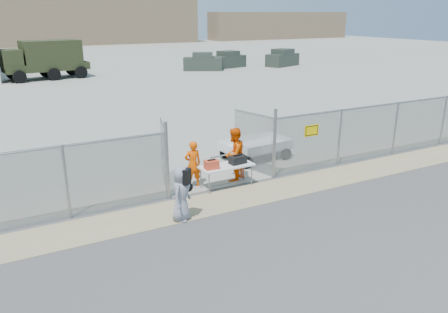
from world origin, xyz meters
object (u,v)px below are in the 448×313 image
folding_table (226,176)px  security_worker_left (193,164)px  utility_trailer (256,149)px  security_worker_right (234,154)px  visitor (181,194)px

folding_table → security_worker_left: 1.20m
folding_table → security_worker_left: size_ratio=1.15×
security_worker_left → utility_trailer: size_ratio=0.46×
security_worker_left → security_worker_right: bearing=-179.8°
security_worker_left → visitor: visitor is taller
utility_trailer → security_worker_right: bearing=-144.4°
folding_table → utility_trailer: (2.45, 2.09, 0.03)m
security_worker_right → utility_trailer: bearing=-168.2°
security_worker_right → visitor: security_worker_right is taller
security_worker_right → visitor: bearing=6.8°
security_worker_left → utility_trailer: security_worker_left is taller
security_worker_left → security_worker_right: size_ratio=0.84×
visitor → security_worker_right: bearing=-8.9°
security_worker_right → visitor: 3.49m
utility_trailer → folding_table: bearing=-144.6°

